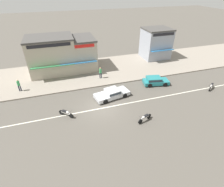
{
  "coord_description": "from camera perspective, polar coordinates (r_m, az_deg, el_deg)",
  "views": [
    {
      "loc": [
        -3.75,
        -15.35,
        12.15
      ],
      "look_at": [
        1.56,
        1.41,
        0.8
      ],
      "focal_mm": 28.0,
      "sensor_mm": 36.0,
      "label": 1
    }
  ],
  "objects": [
    {
      "name": "shopfront_mid_block",
      "position": [
        28.26,
        -19.11,
        11.84
      ],
      "size": [
        6.68,
        5.77,
        5.39
      ],
      "color": "#B2A893",
      "rests_on": "kerb_strip"
    },
    {
      "name": "motorcycle_0",
      "position": [
        18.26,
        10.62,
        -7.8
      ],
      "size": [
        1.75,
        0.86,
        0.8
      ],
      "color": "black",
      "rests_on": "ground"
    },
    {
      "name": "sedan_silver_2",
      "position": [
        21.44,
        0.08,
        0.04
      ],
      "size": [
        4.65,
        2.55,
        1.06
      ],
      "color": "#B7BABF",
      "rests_on": "ground"
    },
    {
      "name": "lane_centre_stripe",
      "position": [
        19.93,
        -3.07,
        -4.77
      ],
      "size": [
        50.4,
        0.14,
        0.01
      ],
      "primitive_type": "cube",
      "color": "silver",
      "rests_on": "ground"
    },
    {
      "name": "shopfront_far_kios",
      "position": [
        33.56,
        14.11,
        15.63
      ],
      "size": [
        4.64,
        4.92,
        5.19
      ],
      "color": "#999EA8",
      "rests_on": "kerb_strip"
    },
    {
      "name": "hatchback_teal_0",
      "position": [
        24.87,
        13.91,
        4.11
      ],
      "size": [
        3.78,
        2.21,
        1.1
      ],
      "color": "teal",
      "rests_on": "ground"
    },
    {
      "name": "ground_plane",
      "position": [
        19.93,
        -3.07,
        -4.77
      ],
      "size": [
        160.0,
        160.0,
        0.0
      ],
      "primitive_type": "plane",
      "color": "#544F47"
    },
    {
      "name": "motorcycle_2",
      "position": [
        19.16,
        -14.76,
        -6.2
      ],
      "size": [
        1.41,
        1.34,
        0.8
      ],
      "color": "black",
      "rests_on": "ground"
    },
    {
      "name": "pedestrian_by_shop",
      "position": [
        25.17,
        -28.2,
        2.63
      ],
      "size": [
        0.34,
        0.34,
        1.64
      ],
      "color": "#232838",
      "rests_on": "kerb_strip"
    },
    {
      "name": "motorcycle_1",
      "position": [
        26.66,
        29.7,
        2.12
      ],
      "size": [
        1.64,
        1.16,
        0.8
      ],
      "color": "black",
      "rests_on": "ground"
    },
    {
      "name": "shopfront_corner_warung",
      "position": [
        28.67,
        -11.75,
        12.69
      ],
      "size": [
        5.96,
        6.14,
        4.86
      ],
      "color": "#B2A893",
      "rests_on": "kerb_strip"
    },
    {
      "name": "kerb_strip",
      "position": [
        28.07,
        -8.24,
        7.01
      ],
      "size": [
        68.0,
        10.0,
        0.15
      ],
      "primitive_type": "cube",
      "color": "gray",
      "rests_on": "ground"
    },
    {
      "name": "pedestrian_near_clock",
      "position": [
        25.38,
        -3.79,
        7.04
      ],
      "size": [
        0.34,
        0.34,
        1.68
      ],
      "color": "#232838",
      "rests_on": "kerb_strip"
    }
  ]
}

